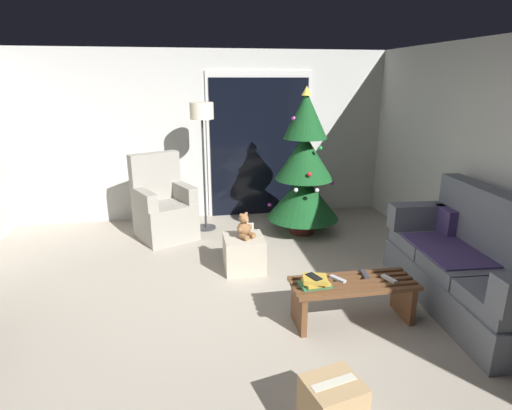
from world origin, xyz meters
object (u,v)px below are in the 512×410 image
(remote_graphite, at_px, (365,274))
(armchair, at_px, (163,208))
(coffee_table, at_px, (353,295))
(cardboard_box_taped_mid_floor, at_px, (332,406))
(christmas_tree, at_px, (304,171))
(ottoman, at_px, (244,253))
(book_stack, at_px, (315,282))
(floor_lamp, at_px, (202,123))
(teddy_bear_cream_by_tree, at_px, (250,234))
(remote_white, at_px, (389,279))
(couch, at_px, (474,268))
(teddy_bear_chestnut, at_px, (244,227))
(cell_phone, at_px, (314,277))
(remote_silver, at_px, (338,279))

(remote_graphite, xyz_separation_m, armchair, (-1.87, 2.31, 0.00))
(coffee_table, bearing_deg, cardboard_box_taped_mid_floor, -117.77)
(christmas_tree, distance_m, cardboard_box_taped_mid_floor, 3.52)
(ottoman, bearing_deg, book_stack, -70.31)
(floor_lamp, relative_size, teddy_bear_cream_by_tree, 6.25)
(remote_white, relative_size, floor_lamp, 0.09)
(remote_graphite, bearing_deg, cardboard_box_taped_mid_floor, 66.99)
(remote_white, distance_m, book_stack, 0.68)
(couch, distance_m, book_stack, 1.57)
(teddy_bear_chestnut, bearing_deg, teddy_bear_cream_by_tree, 76.76)
(armchair, distance_m, floor_lamp, 1.26)
(remote_white, height_order, ottoman, remote_white)
(book_stack, xyz_separation_m, cardboard_box_taped_mid_floor, (-0.23, -1.09, -0.26))
(cell_phone, relative_size, teddy_bear_cream_by_tree, 0.50)
(coffee_table, distance_m, floor_lamp, 3.12)
(cell_phone, xyz_separation_m, armchair, (-1.35, 2.44, -0.08))
(book_stack, relative_size, teddy_bear_chestnut, 0.96)
(christmas_tree, height_order, armchair, christmas_tree)
(christmas_tree, bearing_deg, cell_phone, -103.77)
(remote_silver, distance_m, teddy_bear_chestnut, 1.32)
(floor_lamp, xyz_separation_m, teddy_bear_chestnut, (0.36, -1.43, -0.99))
(remote_white, xyz_separation_m, remote_silver, (-0.45, 0.07, 0.00))
(remote_silver, height_order, cell_phone, cell_phone)
(remote_graphite, xyz_separation_m, ottoman, (-0.94, 1.10, -0.20))
(teddy_bear_chestnut, bearing_deg, remote_white, -47.55)
(book_stack, xyz_separation_m, teddy_bear_cream_by_tree, (-0.24, 2.01, -0.31))
(remote_silver, distance_m, cardboard_box_taped_mid_floor, 1.28)
(coffee_table, xyz_separation_m, remote_silver, (-0.13, 0.05, 0.14))
(remote_white, height_order, cell_phone, cell_phone)
(cell_phone, bearing_deg, armchair, 97.06)
(coffee_table, distance_m, christmas_tree, 2.33)
(coffee_table, height_order, floor_lamp, floor_lamp)
(christmas_tree, xyz_separation_m, armchair, (-1.91, 0.16, -0.48))
(remote_white, distance_m, christmas_tree, 2.32)
(teddy_bear_chestnut, bearing_deg, book_stack, -70.43)
(armchair, relative_size, teddy_bear_cream_by_tree, 3.96)
(cell_phone, relative_size, floor_lamp, 0.08)
(couch, distance_m, remote_silver, 1.34)
(cell_phone, relative_size, armchair, 0.13)
(christmas_tree, xyz_separation_m, floor_lamp, (-1.33, 0.38, 0.62))
(armchair, height_order, teddy_bear_cream_by_tree, armchair)
(christmas_tree, relative_size, ottoman, 4.54)
(teddy_bear_cream_by_tree, bearing_deg, book_stack, -83.11)
(couch, bearing_deg, remote_graphite, 177.50)
(remote_silver, xyz_separation_m, book_stack, (-0.23, -0.08, 0.03))
(remote_silver, bearing_deg, cell_phone, 165.66)
(couch, xyz_separation_m, cardboard_box_taped_mid_floor, (-1.80, -1.17, -0.23))
(coffee_table, distance_m, remote_silver, 0.20)
(remote_graphite, bearing_deg, armchair, -42.93)
(remote_graphite, height_order, christmas_tree, christmas_tree)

